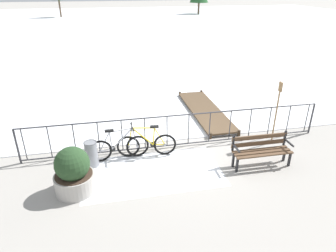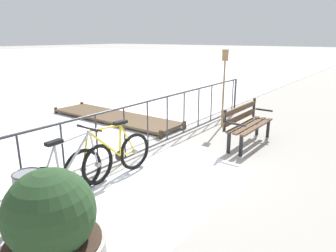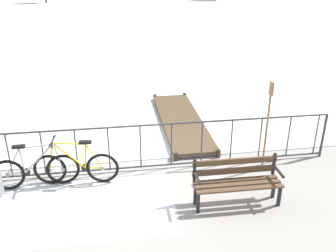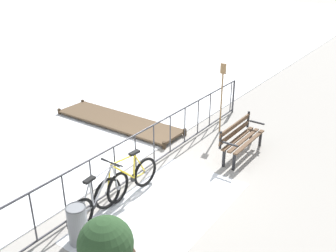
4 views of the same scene
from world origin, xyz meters
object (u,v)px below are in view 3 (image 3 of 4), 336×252
at_px(bicycle_second, 76,167).
at_px(oar_upright, 268,121).
at_px(park_bench, 237,178).
at_px(bicycle_near_railing, 35,170).

distance_m(bicycle_second, oar_upright, 4.01).
relative_size(bicycle_second, park_bench, 1.06).
height_order(park_bench, oar_upright, oar_upright).
xyz_separation_m(bicycle_second, park_bench, (2.97, -1.10, 0.14)).
distance_m(bicycle_near_railing, oar_upright, 4.79).
distance_m(bicycle_near_railing, bicycle_second, 0.79).
relative_size(bicycle_near_railing, oar_upright, 0.86).
bearing_deg(park_bench, oar_upright, 47.55).
bearing_deg(oar_upright, bicycle_second, 179.30).
xyz_separation_m(park_bench, oar_upright, (0.97, 1.06, 0.63)).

